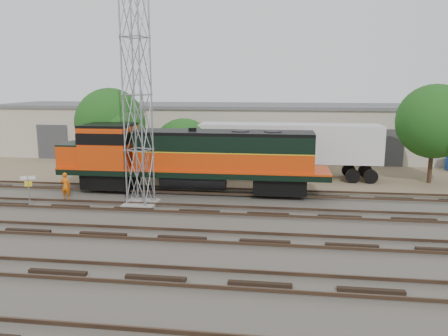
# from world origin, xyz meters

# --- Properties ---
(ground) EXTENTS (140.00, 140.00, 0.00)m
(ground) POSITION_xyz_m (0.00, 0.00, 0.00)
(ground) COLOR #47423A
(ground) RESTS_ON ground
(dirt_strip) EXTENTS (80.00, 16.00, 0.02)m
(dirt_strip) POSITION_xyz_m (0.00, 15.00, 0.01)
(dirt_strip) COLOR #726047
(dirt_strip) RESTS_ON ground
(tracks) EXTENTS (80.00, 20.40, 0.28)m
(tracks) POSITION_xyz_m (0.00, -3.00, 0.08)
(tracks) COLOR black
(tracks) RESTS_ON ground
(warehouse) EXTENTS (58.40, 10.40, 5.30)m
(warehouse) POSITION_xyz_m (0.04, 22.98, 2.65)
(warehouse) COLOR #BEB49F
(warehouse) RESTS_ON ground
(locomotive) EXTENTS (18.35, 3.22, 4.41)m
(locomotive) POSITION_xyz_m (-5.60, 6.00, 2.51)
(locomotive) COLOR black
(locomotive) RESTS_ON tracks
(signal_tower) EXTENTS (1.97, 1.97, 13.33)m
(signal_tower) POSITION_xyz_m (-7.86, 2.54, 6.51)
(signal_tower) COLOR gray
(signal_tower) RESTS_ON ground
(sign_post) EXTENTS (0.79, 0.33, 2.04)m
(sign_post) POSITION_xyz_m (-14.28, 0.98, 1.43)
(sign_post) COLOR gray
(sign_post) RESTS_ON ground
(worker) EXTENTS (0.65, 0.44, 1.75)m
(worker) POSITION_xyz_m (-13.22, 3.42, 0.88)
(worker) COLOR #E1600C
(worker) RESTS_ON ground
(semi_trailer) EXTENTS (14.05, 2.90, 4.32)m
(semi_trailer) POSITION_xyz_m (1.57, 11.78, 2.72)
(semi_trailer) COLOR silver
(semi_trailer) RESTS_ON ground
(tree_west) EXTENTS (5.70, 5.43, 7.11)m
(tree_west) POSITION_xyz_m (-12.36, 9.79, 4.25)
(tree_west) COLOR #382619
(tree_west) RESTS_ON ground
(tree_mid) EXTENTS (5.27, 5.02, 5.02)m
(tree_mid) POSITION_xyz_m (-6.82, 10.97, 2.08)
(tree_mid) COLOR #382619
(tree_mid) RESTS_ON ground
(tree_east) EXTENTS (5.77, 5.49, 7.42)m
(tree_east) POSITION_xyz_m (12.12, 11.18, 4.53)
(tree_east) COLOR #382619
(tree_east) RESTS_ON ground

